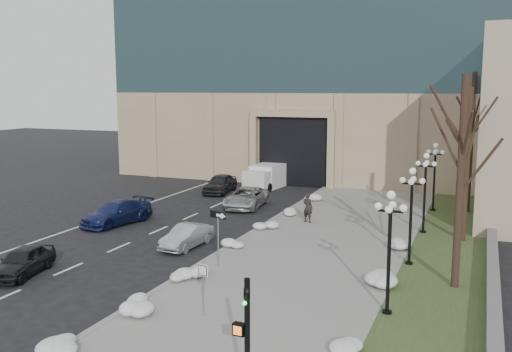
{
  "coord_description": "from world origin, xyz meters",
  "views": [
    {
      "loc": [
        11.32,
        -14.66,
        8.44
      ],
      "look_at": [
        -0.59,
        14.96,
        3.5
      ],
      "focal_mm": 40.0,
      "sensor_mm": 36.0,
      "label": 1
    }
  ],
  "objects_px": {
    "lamppost_d": "(435,168)",
    "car_c": "(117,213)",
    "lamppost_b": "(411,203)",
    "lamppost_c": "(425,182)",
    "car_b": "(187,236)",
    "one_way_sign": "(220,222)",
    "car_d": "(246,198)",
    "box_truck": "(270,176)",
    "car_a": "(23,261)",
    "traffic_signal": "(246,348)",
    "lamppost_a": "(390,236)",
    "pedestrian": "(308,207)",
    "keep_sign": "(203,279)",
    "car_e": "(220,184)"
  },
  "relations": [
    {
      "from": "car_c",
      "to": "lamppost_b",
      "type": "distance_m",
      "value": 18.31
    },
    {
      "from": "car_a",
      "to": "car_b",
      "type": "xyz_separation_m",
      "value": [
        4.73,
        6.8,
        -0.04
      ]
    },
    {
      "from": "car_c",
      "to": "keep_sign",
      "type": "relative_size",
      "value": 2.38
    },
    {
      "from": "pedestrian",
      "to": "keep_sign",
      "type": "bearing_deg",
      "value": 110.29
    },
    {
      "from": "one_way_sign",
      "to": "keep_sign",
      "type": "bearing_deg",
      "value": -51.86
    },
    {
      "from": "car_a",
      "to": "box_truck",
      "type": "relative_size",
      "value": 0.6
    },
    {
      "from": "box_truck",
      "to": "lamppost_a",
      "type": "relative_size",
      "value": 1.35
    },
    {
      "from": "car_d",
      "to": "pedestrian",
      "type": "xyz_separation_m",
      "value": [
        5.53,
        -3.2,
        0.36
      ]
    },
    {
      "from": "pedestrian",
      "to": "one_way_sign",
      "type": "distance_m",
      "value": 10.38
    },
    {
      "from": "car_b",
      "to": "lamppost_c",
      "type": "relative_size",
      "value": 0.78
    },
    {
      "from": "car_d",
      "to": "pedestrian",
      "type": "relative_size",
      "value": 2.69
    },
    {
      "from": "traffic_signal",
      "to": "lamppost_a",
      "type": "bearing_deg",
      "value": 78.52
    },
    {
      "from": "car_c",
      "to": "lamppost_b",
      "type": "bearing_deg",
      "value": 6.88
    },
    {
      "from": "car_b",
      "to": "car_e",
      "type": "relative_size",
      "value": 0.83
    },
    {
      "from": "car_b",
      "to": "keep_sign",
      "type": "relative_size",
      "value": 1.78
    },
    {
      "from": "pedestrian",
      "to": "box_truck",
      "type": "height_order",
      "value": "pedestrian"
    },
    {
      "from": "car_e",
      "to": "lamppost_b",
      "type": "distance_m",
      "value": 21.93
    },
    {
      "from": "car_e",
      "to": "car_b",
      "type": "bearing_deg",
      "value": -76.92
    },
    {
      "from": "car_a",
      "to": "lamppost_b",
      "type": "xyz_separation_m",
      "value": [
        16.15,
        7.94,
        2.42
      ]
    },
    {
      "from": "car_d",
      "to": "box_truck",
      "type": "height_order",
      "value": "box_truck"
    },
    {
      "from": "lamppost_c",
      "to": "lamppost_a",
      "type": "bearing_deg",
      "value": -90.0
    },
    {
      "from": "car_c",
      "to": "lamppost_c",
      "type": "height_order",
      "value": "lamppost_c"
    },
    {
      "from": "car_e",
      "to": "lamppost_b",
      "type": "bearing_deg",
      "value": -46.15
    },
    {
      "from": "car_b",
      "to": "car_d",
      "type": "height_order",
      "value": "car_d"
    },
    {
      "from": "car_b",
      "to": "lamppost_c",
      "type": "distance_m",
      "value": 13.95
    },
    {
      "from": "car_d",
      "to": "keep_sign",
      "type": "bearing_deg",
      "value": -77.07
    },
    {
      "from": "lamppost_d",
      "to": "car_c",
      "type": "bearing_deg",
      "value": -148.41
    },
    {
      "from": "lamppost_b",
      "to": "lamppost_a",
      "type": "bearing_deg",
      "value": -90.0
    },
    {
      "from": "car_a",
      "to": "car_d",
      "type": "distance_m",
      "value": 17.92
    },
    {
      "from": "box_truck",
      "to": "car_a",
      "type": "bearing_deg",
      "value": -88.97
    },
    {
      "from": "car_a",
      "to": "traffic_signal",
      "type": "bearing_deg",
      "value": -37.77
    },
    {
      "from": "one_way_sign",
      "to": "car_d",
      "type": "bearing_deg",
      "value": 127.01
    },
    {
      "from": "car_a",
      "to": "lamppost_b",
      "type": "relative_size",
      "value": 0.8
    },
    {
      "from": "keep_sign",
      "to": "lamppost_c",
      "type": "distance_m",
      "value": 17.07
    },
    {
      "from": "car_a",
      "to": "lamppost_c",
      "type": "distance_m",
      "value": 21.8
    },
    {
      "from": "car_e",
      "to": "pedestrian",
      "type": "height_order",
      "value": "pedestrian"
    },
    {
      "from": "keep_sign",
      "to": "lamppost_d",
      "type": "bearing_deg",
      "value": 86.38
    },
    {
      "from": "car_c",
      "to": "car_d",
      "type": "distance_m",
      "value": 9.5
    },
    {
      "from": "car_e",
      "to": "one_way_sign",
      "type": "height_order",
      "value": "one_way_sign"
    },
    {
      "from": "car_b",
      "to": "car_a",
      "type": "bearing_deg",
      "value": -120.85
    },
    {
      "from": "traffic_signal",
      "to": "lamppost_a",
      "type": "height_order",
      "value": "lamppost_a"
    },
    {
      "from": "car_e",
      "to": "lamppost_a",
      "type": "bearing_deg",
      "value": -56.98
    },
    {
      "from": "traffic_signal",
      "to": "lamppost_c",
      "type": "bearing_deg",
      "value": 88.43
    },
    {
      "from": "car_a",
      "to": "car_e",
      "type": "bearing_deg",
      "value": 79.08
    },
    {
      "from": "lamppost_b",
      "to": "lamppost_c",
      "type": "relative_size",
      "value": 1.0
    },
    {
      "from": "lamppost_b",
      "to": "box_truck",
      "type": "bearing_deg",
      "value": 127.25
    },
    {
      "from": "keep_sign",
      "to": "lamppost_d",
      "type": "relative_size",
      "value": 0.44
    },
    {
      "from": "keep_sign",
      "to": "pedestrian",
      "type": "bearing_deg",
      "value": 104.7
    },
    {
      "from": "traffic_signal",
      "to": "lamppost_c",
      "type": "xyz_separation_m",
      "value": [
        2.34,
        21.02,
        1.23
      ]
    },
    {
      "from": "car_b",
      "to": "one_way_sign",
      "type": "bearing_deg",
      "value": -35.49
    }
  ]
}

